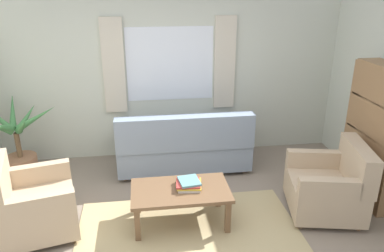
# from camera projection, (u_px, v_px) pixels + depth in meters

# --- Properties ---
(ground_plane) EXTENTS (6.24, 6.24, 0.00)m
(ground_plane) POSITION_uv_depth(u_px,v_px,m) (190.00, 236.00, 4.08)
(ground_plane) COLOR gray
(wall_back) EXTENTS (5.32, 0.12, 2.60)m
(wall_back) POSITION_uv_depth(u_px,v_px,m) (170.00, 73.00, 5.70)
(wall_back) COLOR beige
(wall_back) RESTS_ON ground_plane
(window_with_curtains) EXTENTS (1.98, 0.07, 1.40)m
(window_with_curtains) POSITION_uv_depth(u_px,v_px,m) (170.00, 64.00, 5.56)
(window_with_curtains) COLOR white
(area_rug) EXTENTS (2.46, 1.60, 0.01)m
(area_rug) POSITION_uv_depth(u_px,v_px,m) (190.00, 236.00, 4.08)
(area_rug) COLOR tan
(area_rug) RESTS_ON ground_plane
(couch) EXTENTS (1.90, 0.82, 0.92)m
(couch) POSITION_uv_depth(u_px,v_px,m) (184.00, 146.00, 5.42)
(couch) COLOR gray
(couch) RESTS_ON ground_plane
(armchair_left) EXTENTS (0.99, 1.01, 0.88)m
(armchair_left) POSITION_uv_depth(u_px,v_px,m) (30.00, 204.00, 4.03)
(armchair_left) COLOR tan
(armchair_left) RESTS_ON ground_plane
(armchair_right) EXTENTS (0.97, 0.99, 0.88)m
(armchair_right) POSITION_uv_depth(u_px,v_px,m) (331.00, 186.00, 4.39)
(armchair_right) COLOR tan
(armchair_right) RESTS_ON ground_plane
(coffee_table) EXTENTS (1.10, 0.64, 0.44)m
(coffee_table) POSITION_uv_depth(u_px,v_px,m) (181.00, 193.00, 4.18)
(coffee_table) COLOR brown
(coffee_table) RESTS_ON ground_plane
(book_stack_on_table) EXTENTS (0.31, 0.31, 0.09)m
(book_stack_on_table) POSITION_uv_depth(u_px,v_px,m) (189.00, 184.00, 4.19)
(book_stack_on_table) COLOR beige
(book_stack_on_table) RESTS_ON coffee_table
(potted_plant) EXTENTS (1.05, 1.13, 1.13)m
(potted_plant) POSITION_uv_depth(u_px,v_px,m) (19.00, 149.00, 5.18)
(potted_plant) COLOR #9E6B4C
(potted_plant) RESTS_ON ground_plane
(bookshelf) EXTENTS (0.30, 0.94, 1.72)m
(bookshelf) POSITION_uv_depth(u_px,v_px,m) (375.00, 141.00, 4.53)
(bookshelf) COLOR olive
(bookshelf) RESTS_ON ground_plane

